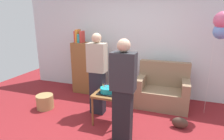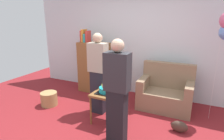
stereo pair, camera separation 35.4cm
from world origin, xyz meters
name	(u,v)px [view 1 (the left image)]	position (x,y,z in m)	size (l,w,h in m)	color
ground_plane	(107,135)	(0.00, 0.00, 0.00)	(8.00, 8.00, 0.00)	maroon
wall_back	(136,41)	(0.00, 2.05, 1.35)	(6.00, 0.10, 2.70)	silver
couch	(162,91)	(0.76, 1.47, 0.34)	(1.10, 0.70, 0.96)	#8C7054
bookshelf	(89,67)	(-1.11, 1.63, 0.67)	(0.80, 0.36, 1.62)	brown
side_table	(107,97)	(-0.13, 0.41, 0.49)	(0.48, 0.48, 0.58)	brown
birthday_cake	(107,90)	(-0.13, 0.41, 0.63)	(0.32, 0.32, 0.17)	black
person_blowing_candles	(97,74)	(-0.45, 0.68, 0.83)	(0.36, 0.22, 1.63)	#23232D
person_holding_cake	(123,93)	(0.30, -0.07, 0.83)	(0.36, 0.22, 1.63)	black
wicker_basket	(45,102)	(-1.60, 0.47, 0.15)	(0.36, 0.36, 0.30)	#A88451
handbag	(180,123)	(1.16, 0.64, 0.10)	(0.28, 0.14, 0.20)	#473328
balloon_bunch	(222,25)	(1.72, 1.39, 1.77)	(0.31, 0.33, 2.02)	silver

